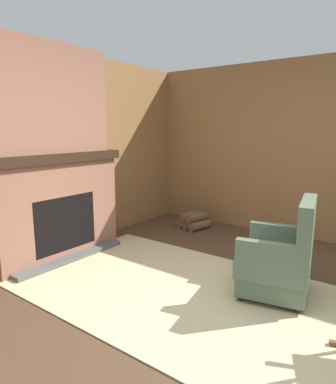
{
  "coord_description": "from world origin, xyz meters",
  "views": [
    {
      "loc": [
        1.18,
        -2.48,
        1.6
      ],
      "look_at": [
        -1.05,
        0.52,
        0.9
      ],
      "focal_mm": 32.0,
      "sensor_mm": 36.0,
      "label": 1
    }
  ],
  "objects_px": {
    "armchair": "(280,260)",
    "decorative_plate_on_mantel": "(48,143)",
    "storage_case": "(90,144)",
    "firewood_stack": "(194,221)"
  },
  "relations": [
    {
      "from": "armchair",
      "to": "decorative_plate_on_mantel",
      "type": "xyz_separation_m",
      "value": [
        -2.66,
        -0.65,
        1.07
      ]
    },
    {
      "from": "armchair",
      "to": "decorative_plate_on_mantel",
      "type": "relative_size",
      "value": 4.18
    },
    {
      "from": "storage_case",
      "to": "decorative_plate_on_mantel",
      "type": "relative_size",
      "value": 1.02
    },
    {
      "from": "decorative_plate_on_mantel",
      "to": "armchair",
      "type": "bearing_deg",
      "value": 13.71
    },
    {
      "from": "armchair",
      "to": "storage_case",
      "type": "relative_size",
      "value": 4.11
    },
    {
      "from": "firewood_stack",
      "to": "decorative_plate_on_mantel",
      "type": "relative_size",
      "value": 2.15
    },
    {
      "from": "decorative_plate_on_mantel",
      "to": "storage_case",
      "type": "bearing_deg",
      "value": 88.2
    },
    {
      "from": "firewood_stack",
      "to": "storage_case",
      "type": "bearing_deg",
      "value": -117.55
    },
    {
      "from": "armchair",
      "to": "decorative_plate_on_mantel",
      "type": "bearing_deg",
      "value": 2.17
    },
    {
      "from": "firewood_stack",
      "to": "storage_case",
      "type": "relative_size",
      "value": 2.11
    }
  ]
}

